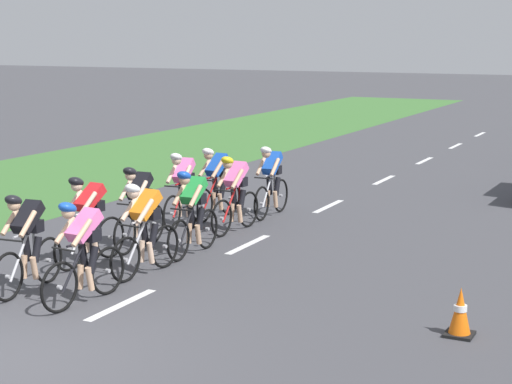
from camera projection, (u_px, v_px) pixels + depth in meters
ground_plane at (4, 360)px, 10.11m from camera, size 160.00×160.00×0.00m
grass_verge at (121, 162)px, 26.03m from camera, size 7.00×60.00×0.01m
lane_markings_centre at (358, 192)px, 21.02m from camera, size 0.14×29.60×0.01m
cyclist_lead at (27, 241)px, 12.68m from camera, size 0.44×1.72×1.56m
cyclist_second at (82, 250)px, 12.12m from camera, size 0.44×1.72×1.56m
cyclist_third at (89, 219)px, 14.22m from camera, size 0.44×1.72×1.56m
cyclist_fourth at (144, 227)px, 13.59m from camera, size 0.45×1.72×1.56m
cyclist_fifth at (139, 206)px, 15.28m from camera, size 0.43×1.72×1.56m
cyclist_sixth at (192, 211)px, 14.84m from camera, size 0.42×1.72×1.56m
cyclist_seventh at (183, 188)px, 17.07m from camera, size 0.44×1.72×1.56m
cyclist_eighth at (235, 192)px, 16.60m from camera, size 0.44×1.72×1.56m
cyclist_ninth at (216, 182)px, 17.80m from camera, size 0.45×1.72×1.56m
cyclist_tenth at (271, 180)px, 18.05m from camera, size 0.42×1.72×1.56m
traffic_cone_near at (460, 312)px, 10.89m from camera, size 0.36×0.36×0.64m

